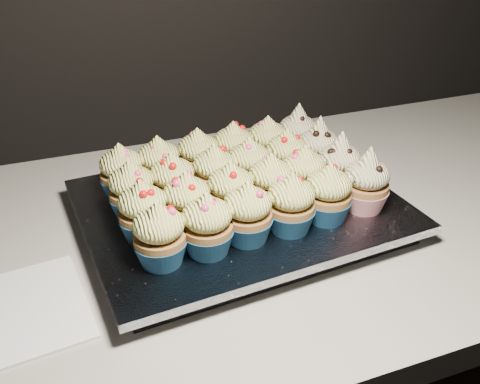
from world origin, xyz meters
The scene contains 28 objects.
worktop centered at (0.00, 1.70, 0.88)m, with size 2.44×0.64×0.04m, color beige.
napkin centered at (-0.18, 1.60, 0.90)m, with size 0.16×0.16×0.00m, color white.
baking_tray centered at (0.13, 1.69, 0.91)m, with size 0.40×0.30×0.02m, color black.
foil_lining centered at (0.13, 1.69, 0.93)m, with size 0.43×0.34×0.01m, color silver.
cupcake_0 centered at (-0.01, 1.59, 0.97)m, with size 0.06×0.06×0.08m.
cupcake_1 centered at (0.05, 1.59, 0.97)m, with size 0.06×0.06×0.08m.
cupcake_2 centered at (0.10, 1.60, 0.97)m, with size 0.06×0.06×0.08m.
cupcake_3 centered at (0.16, 1.60, 0.97)m, with size 0.06×0.06×0.08m.
cupcake_4 centered at (0.22, 1.61, 0.97)m, with size 0.06×0.06×0.08m.
cupcake_5 centered at (0.28, 1.61, 0.97)m, with size 0.06×0.06×0.10m.
cupcake_6 centered at (-0.02, 1.65, 0.97)m, with size 0.06×0.06×0.08m.
cupcake_7 centered at (0.04, 1.65, 0.97)m, with size 0.06×0.06×0.08m.
cupcake_8 centered at (0.10, 1.66, 0.97)m, with size 0.06×0.06×0.08m.
cupcake_9 centered at (0.16, 1.66, 0.97)m, with size 0.06×0.06×0.08m.
cupcake_10 centered at (0.21, 1.67, 0.97)m, with size 0.06×0.06×0.08m.
cupcake_11 centered at (0.27, 1.67, 0.97)m, with size 0.06×0.06×0.10m.
cupcake_12 centered at (-0.02, 1.71, 0.97)m, with size 0.06×0.06×0.08m.
cupcake_13 centered at (0.04, 1.71, 0.97)m, with size 0.06×0.06×0.08m.
cupcake_14 centered at (0.10, 1.72, 0.97)m, with size 0.06×0.06×0.08m.
cupcake_15 centered at (0.15, 1.72, 0.97)m, with size 0.06×0.06×0.08m.
cupcake_16 centered at (0.21, 1.73, 0.97)m, with size 0.06×0.06×0.08m.
cupcake_17 centered at (0.27, 1.73, 0.97)m, with size 0.06×0.06×0.10m.
cupcake_18 centered at (-0.02, 1.76, 0.97)m, with size 0.06×0.06×0.08m.
cupcake_19 centered at (0.03, 1.77, 0.97)m, with size 0.06×0.06×0.08m.
cupcake_20 centered at (0.09, 1.77, 0.97)m, with size 0.06×0.06×0.08m.
cupcake_21 centered at (0.15, 1.78, 0.97)m, with size 0.06×0.06×0.08m.
cupcake_22 centered at (0.21, 1.78, 0.97)m, with size 0.06×0.06×0.08m.
cupcake_23 centered at (0.26, 1.79, 0.97)m, with size 0.06×0.06×0.10m.
Camera 1 is at (-0.10, 1.09, 1.33)m, focal length 40.00 mm.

